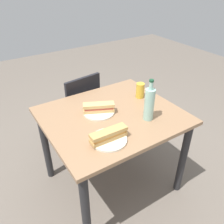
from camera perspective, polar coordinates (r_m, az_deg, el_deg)
name	(u,v)px	position (r m, az deg, el deg)	size (l,w,h in m)	color
ground_plane	(112,181)	(2.31, 0.00, -16.56)	(8.00, 8.00, 0.00)	#6B6056
dining_table	(112,127)	(1.87, 0.00, -3.59)	(1.03, 0.90, 0.76)	#997251
chair_far	(79,107)	(2.44, -8.02, 1.17)	(0.45, 0.45, 0.85)	black
plate_near	(99,112)	(1.82, -3.24, 0.00)	(0.24, 0.24, 0.01)	silver
baguette_sandwich_near	(99,107)	(1.80, -3.28, 1.12)	(0.25, 0.17, 0.07)	tan
knife_near	(97,107)	(1.86, -3.73, 1.17)	(0.16, 0.10, 0.01)	silver
plate_far	(109,140)	(1.54, -0.80, -6.79)	(0.24, 0.24, 0.01)	silver
baguette_sandwich_far	(109,135)	(1.51, -0.81, -5.58)	(0.26, 0.08, 0.07)	tan
knife_far	(103,135)	(1.57, -2.20, -5.54)	(0.18, 0.02, 0.01)	silver
water_bottle	(149,104)	(1.70, 9.12, 2.02)	(0.07, 0.07, 0.32)	#99C6B7
beer_glass	(140,90)	(2.02, 6.89, 5.27)	(0.07, 0.07, 0.13)	gold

